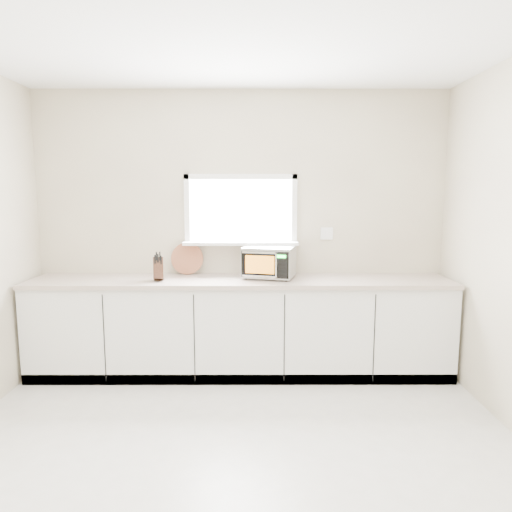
{
  "coord_description": "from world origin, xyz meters",
  "views": [
    {
      "loc": [
        0.14,
        -2.51,
        1.72
      ],
      "look_at": [
        0.15,
        1.55,
        1.16
      ],
      "focal_mm": 32.0,
      "sensor_mm": 36.0,
      "label": 1
    }
  ],
  "objects": [
    {
      "name": "ground",
      "position": [
        0.0,
        0.0,
        0.0
      ],
      "size": [
        4.0,
        4.0,
        0.0
      ],
      "primitive_type": "plane",
      "color": "beige",
      "rests_on": "ground"
    },
    {
      "name": "back_wall",
      "position": [
        0.0,
        2.0,
        1.36
      ],
      "size": [
        4.0,
        0.17,
        2.7
      ],
      "color": "beige",
      "rests_on": "ground"
    },
    {
      "name": "cabinets",
      "position": [
        0.0,
        1.7,
        0.44
      ],
      "size": [
        3.92,
        0.6,
        0.88
      ],
      "primitive_type": "cube",
      "color": "silver",
      "rests_on": "ground"
    },
    {
      "name": "countertop",
      "position": [
        0.0,
        1.69,
        0.9
      ],
      "size": [
        3.92,
        0.64,
        0.04
      ],
      "primitive_type": "cube",
      "color": "#BAA799",
      "rests_on": "cabinets"
    },
    {
      "name": "microwave",
      "position": [
        0.27,
        1.75,
        1.08
      ],
      "size": [
        0.53,
        0.46,
        0.3
      ],
      "rotation": [
        0.0,
        0.0,
        -0.26
      ],
      "color": "black",
      "rests_on": "countertop"
    },
    {
      "name": "knife_block",
      "position": [
        -0.75,
        1.61,
        1.04
      ],
      "size": [
        0.12,
        0.2,
        0.27
      ],
      "rotation": [
        0.0,
        0.0,
        0.18
      ],
      "color": "#452A18",
      "rests_on": "countertop"
    },
    {
      "name": "cutting_board",
      "position": [
        -0.53,
        1.94,
        1.08
      ],
      "size": [
        0.31,
        0.08,
        0.31
      ],
      "primitive_type": "cylinder",
      "rotation": [
        1.4,
        0.0,
        0.0
      ],
      "color": "#925638",
      "rests_on": "countertop"
    },
    {
      "name": "coffee_grinder",
      "position": [
        0.15,
        1.85,
        1.02
      ],
      "size": [
        0.13,
        0.13,
        0.2
      ],
      "rotation": [
        0.0,
        0.0,
        -0.16
      ],
      "color": "#AFB2B7",
      "rests_on": "countertop"
    }
  ]
}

